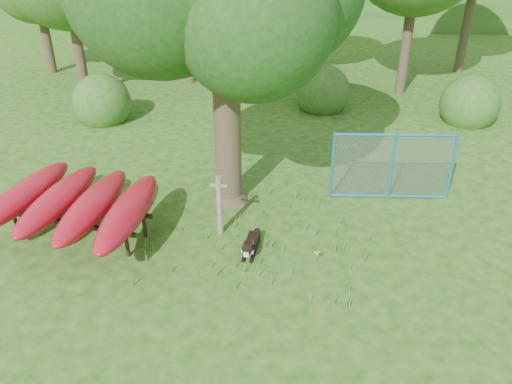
{
  "coord_description": "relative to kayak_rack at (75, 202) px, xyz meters",
  "views": [
    {
      "loc": [
        0.67,
        -7.29,
        5.67
      ],
      "look_at": [
        0.2,
        1.2,
        1.0
      ],
      "focal_mm": 35.0,
      "sensor_mm": 36.0,
      "label": 1
    }
  ],
  "objects": [
    {
      "name": "fence_section",
      "position": [
        6.5,
        1.92,
        0.02
      ],
      "size": [
        2.73,
        0.14,
        2.66
      ],
      "rotation": [
        0.0,
        0.0,
        0.02
      ],
      "color": "#298CC1",
      "rests_on": "ground"
    },
    {
      "name": "shrub_left",
      "position": [
        -1.65,
        6.51,
        -0.78
      ],
      "size": [
        1.8,
        1.8,
        1.8
      ],
      "primitive_type": "sphere",
      "color": "#2D5C1D",
      "rests_on": "ground"
    },
    {
      "name": "ground",
      "position": [
        3.35,
        -0.99,
        -0.78
      ],
      "size": [
        80.0,
        80.0,
        0.0
      ],
      "primitive_type": "plane",
      "color": "#234E0F",
      "rests_on": "ground"
    },
    {
      "name": "shrub_right",
      "position": [
        9.85,
        7.01,
        -0.78
      ],
      "size": [
        1.8,
        1.8,
        1.8
      ],
      "primitive_type": "sphere",
      "color": "#2D5C1D",
      "rests_on": "ground"
    },
    {
      "name": "wooden_post",
      "position": [
        2.82,
        0.25,
        -0.09
      ],
      "size": [
        0.35,
        0.13,
        1.29
      ],
      "rotation": [
        0.0,
        0.0,
        -0.11
      ],
      "color": "#716954",
      "rests_on": "ground"
    },
    {
      "name": "kayak_rack",
      "position": [
        0.0,
        0.0,
        0.0
      ],
      "size": [
        3.3,
        3.54,
        1.01
      ],
      "rotation": [
        0.0,
        0.0,
        -0.24
      ],
      "color": "black",
      "rests_on": "ground"
    },
    {
      "name": "shrub_mid",
      "position": [
        5.35,
        8.01,
        -0.78
      ],
      "size": [
        1.8,
        1.8,
        1.8
      ],
      "primitive_type": "sphere",
      "color": "#2D5C1D",
      "rests_on": "ground"
    },
    {
      "name": "wildflower_clump",
      "position": [
        4.73,
        -0.63,
        -0.58
      ],
      "size": [
        0.11,
        0.11,
        0.24
      ],
      "rotation": [
        0.0,
        0.0,
        -0.19
      ],
      "color": "#47802A",
      "rests_on": "ground"
    },
    {
      "name": "husky_dog",
      "position": [
        3.47,
        -0.4,
        -0.62
      ],
      "size": [
        0.33,
        0.96,
        0.43
      ],
      "rotation": [
        0.0,
        0.0,
        -0.14
      ],
      "color": "black",
      "rests_on": "ground"
    }
  ]
}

